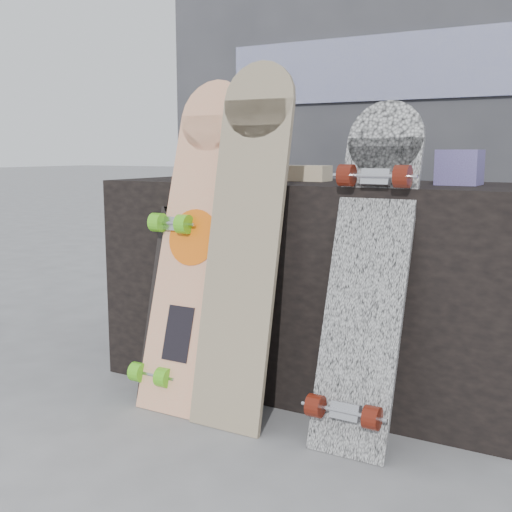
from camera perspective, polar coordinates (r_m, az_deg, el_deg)
The scene contains 10 objects.
ground at distance 2.21m, azimuth -0.42°, elevation -15.17°, with size 60.00×60.00×0.00m, color slate.
vendor_table at distance 2.51m, azimuth 5.29°, elevation -2.58°, with size 1.60×0.60×0.80m, color black.
booth at distance 3.25m, azimuth 11.80°, elevation 12.41°, with size 2.40×0.22×2.20m.
merch_box_purple at distance 2.75m, azimuth -0.29°, elevation 7.95°, with size 0.18×0.12×0.10m, color #483975.
merch_box_small at distance 2.33m, azimuth 17.65°, elevation 7.52°, with size 0.14×0.14×0.12m, color #483975.
merch_box_flat at distance 2.53m, azimuth 4.07°, elevation 7.36°, with size 0.22×0.10×0.06m, color #D1B78C.
longboard_geisha at distance 2.33m, azimuth -5.43°, elevation 2.05°, with size 0.27×0.37×1.18m.
longboard_celtic at distance 2.15m, azimuth -0.99°, elevation 2.18°, with size 0.27×0.29×1.22m.
longboard_cascadia at distance 2.02m, azimuth 9.91°, elevation -1.01°, with size 0.25×0.39×1.08m.
skateboard_dark at distance 2.39m, azimuth -7.67°, elevation -2.59°, with size 0.19×0.29×0.84m.
Camera 1 is at (1.01, -1.74, 0.91)m, focal length 45.00 mm.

